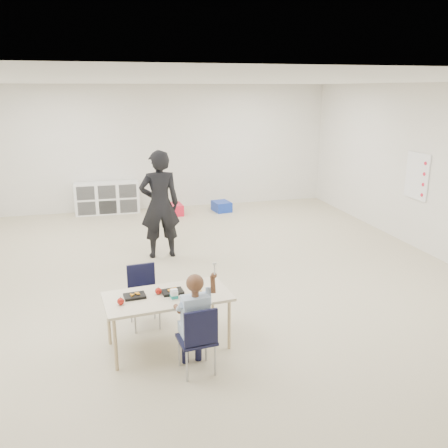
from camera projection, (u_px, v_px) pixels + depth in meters
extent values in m
plane|color=tan|center=(199.00, 279.00, 6.98)|extent=(9.00, 9.00, 0.00)
plane|color=white|center=(196.00, 81.00, 6.21)|extent=(9.00, 9.00, 0.00)
cube|color=white|center=(158.00, 148.00, 10.78)|extent=(8.00, 0.02, 2.80)
cube|color=white|center=(374.00, 355.00, 2.41)|extent=(8.00, 0.02, 2.80)
cube|color=white|center=(443.00, 173.00, 7.56)|extent=(0.02, 9.00, 2.80)
cube|color=beige|center=(167.00, 297.00, 5.00)|extent=(1.37, 0.78, 0.03)
cube|color=black|center=(173.00, 292.00, 5.05)|extent=(0.23, 0.18, 0.03)
cube|color=black|center=(135.00, 296.00, 4.94)|extent=(0.23, 0.18, 0.03)
cube|color=white|center=(174.00, 294.00, 4.91)|extent=(0.08, 0.08, 0.10)
ellipsoid|color=#DDA65B|center=(198.00, 292.00, 5.01)|extent=(0.09, 0.09, 0.07)
sphere|color=#A0160E|center=(158.00, 291.00, 5.02)|extent=(0.07, 0.07, 0.07)
sphere|color=#A0160E|center=(121.00, 301.00, 4.77)|extent=(0.07, 0.07, 0.07)
cube|color=white|center=(107.00, 198.00, 10.57)|extent=(1.40, 0.40, 0.70)
cube|color=white|center=(417.00, 176.00, 8.16)|extent=(0.02, 0.60, 0.80)
imported|color=black|center=(160.00, 205.00, 7.69)|extent=(0.66, 0.44, 1.78)
cube|color=red|center=(173.00, 209.00, 10.52)|extent=(0.40, 0.50, 0.24)
cube|color=yellow|center=(171.00, 209.00, 10.65)|extent=(0.41, 0.48, 0.20)
cube|color=#1634A5|center=(222.00, 206.00, 10.81)|extent=(0.42, 0.50, 0.22)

